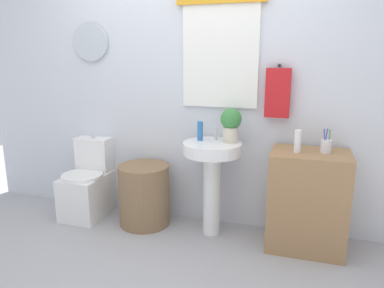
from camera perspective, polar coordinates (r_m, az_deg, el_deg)
name	(u,v)px	position (r m, az deg, el deg)	size (l,w,h in m)	color
ground_plane	(146,283)	(2.73, -7.09, -20.54)	(8.00, 8.00, 0.00)	#A3A3A8
back_wall	(195,80)	(3.34, 0.54, 9.88)	(4.40, 0.18, 2.60)	silver
toilet	(89,186)	(3.73, -15.67, -6.23)	(0.38, 0.51, 0.76)	white
laundry_hamper	(144,195)	(3.43, -7.40, -7.79)	(0.46, 0.46, 0.56)	#846647
pedestal_sink	(212,167)	(3.12, 3.10, -3.60)	(0.49, 0.49, 0.82)	white
faucet	(216,134)	(3.17, 3.70, 1.58)	(0.03, 0.03, 0.10)	silver
wooden_cabinet	(307,201)	(3.10, 17.37, -8.33)	(0.60, 0.44, 0.80)	#9E754C
soap_bottle	(200,131)	(3.12, 1.27, 2.04)	(0.05, 0.05, 0.16)	#2D6BB7
potted_plant	(231,123)	(3.06, 6.02, 3.20)	(0.17, 0.17, 0.28)	beige
lotion_bottle	(298,141)	(2.92, 16.00, 0.41)	(0.05, 0.05, 0.18)	white
toothbrush_cup	(326,146)	(2.99, 19.99, -0.26)	(0.08, 0.08, 0.19)	silver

